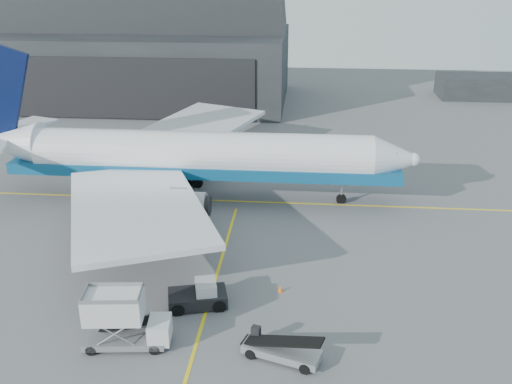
# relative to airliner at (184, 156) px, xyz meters

# --- Properties ---
(ground) EXTENTS (200.00, 200.00, 0.00)m
(ground) POSITION_rel_airliner_xyz_m (5.65, -20.51, -4.72)
(ground) COLOR #565659
(ground) RESTS_ON ground
(taxi_lines) EXTENTS (80.00, 42.12, 0.02)m
(taxi_lines) POSITION_rel_airliner_xyz_m (5.65, -7.85, -4.71)
(taxi_lines) COLOR yellow
(taxi_lines) RESTS_ON ground
(hangar) EXTENTS (50.00, 28.30, 28.00)m
(hangar) POSITION_rel_airliner_xyz_m (-16.35, 44.43, 4.82)
(hangar) COLOR black
(hangar) RESTS_ON ground
(distant_bldg_a) EXTENTS (14.00, 8.00, 4.00)m
(distant_bldg_a) POSITION_rel_airliner_xyz_m (43.65, 51.49, -4.72)
(distant_bldg_a) COLOR black
(distant_bldg_a) RESTS_ON ground
(airliner) EXTENTS (48.11, 46.65, 16.88)m
(airliner) POSITION_rel_airliner_xyz_m (0.00, 0.00, 0.00)
(airliner) COLOR white
(airliner) RESTS_ON ground
(catering_truck) EXTENTS (5.85, 2.69, 3.90)m
(catering_truck) POSITION_rel_airliner_xyz_m (1.00, -25.11, -2.75)
(catering_truck) COLOR slate
(catering_truck) RESTS_ON ground
(pushback_tug) EXTENTS (4.68, 3.38, 1.96)m
(pushback_tug) POSITION_rel_airliner_xyz_m (5.04, -19.97, -3.99)
(pushback_tug) COLOR black
(pushback_tug) RESTS_ON ground
(belt_loader_a) EXTENTS (4.85, 1.74, 1.85)m
(belt_loader_a) POSITION_rel_airliner_xyz_m (1.23, -24.26, -4.15)
(belt_loader_a) COLOR slate
(belt_loader_a) RESTS_ON ground
(belt_loader_b) EXTENTS (5.40, 3.16, 2.03)m
(belt_loader_b) POSITION_rel_airliner_xyz_m (11.29, -25.47, -4.10)
(belt_loader_b) COLOR slate
(belt_loader_b) RESTS_ON ground
(traffic_cone) EXTENTS (0.34, 0.34, 0.49)m
(traffic_cone) POSITION_rel_airliner_xyz_m (10.90, -17.67, -4.49)
(traffic_cone) COLOR #FF6008
(traffic_cone) RESTS_ON ground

